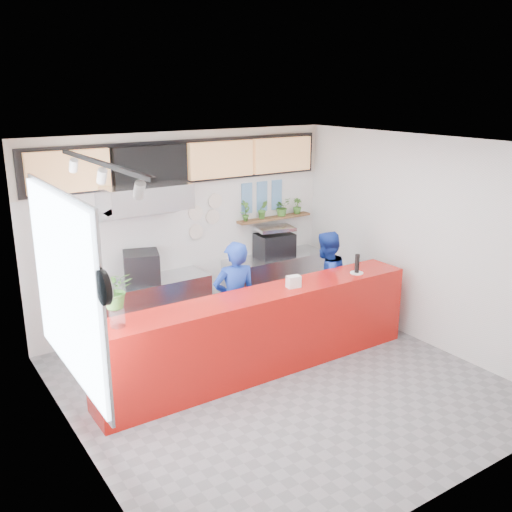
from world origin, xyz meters
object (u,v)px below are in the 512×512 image
staff_right (325,282)px  espresso_machine (274,245)px  service_counter (262,332)px  pepper_mill (357,263)px  panini_oven (142,267)px  staff_center (235,301)px

staff_right → espresso_machine: bearing=-98.1°
service_counter → espresso_machine: size_ratio=7.49×
service_counter → pepper_mill: (1.55, -0.08, 0.70)m
staff_right → pepper_mill: 0.78m
panini_oven → espresso_machine: panini_oven is taller
service_counter → staff_right: 1.63m
panini_oven → pepper_mill: bearing=-19.1°
service_counter → staff_center: bearing=99.3°
espresso_machine → staff_right: bearing=-82.4°
panini_oven → espresso_machine: bearing=18.5°
service_counter → staff_center: 0.61m
panini_oven → pepper_mill: (2.44, -1.88, 0.12)m
espresso_machine → staff_center: (-1.55, -1.27, -0.26)m
espresso_machine → pepper_mill: bearing=-82.5°
staff_right → pepper_mill: bearing=81.8°
pepper_mill → staff_right: bearing=92.7°
service_counter → staff_right: staff_right is taller
panini_oven → staff_center: size_ratio=0.30×
pepper_mill → panini_oven: bearing=142.4°
service_counter → pepper_mill: pepper_mill is taller
staff_right → pepper_mill: size_ratio=5.98×
espresso_machine → pepper_mill: 1.89m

